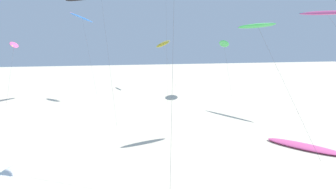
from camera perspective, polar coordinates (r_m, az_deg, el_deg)
The scene contains 8 objects.
flying_kite_0 at distance 54.93m, azimuth -25.81°, elevation 8.03°, with size 1.73×10.28×9.34m.
flying_kite_1 at distance 30.13m, azimuth 15.77°, elevation 11.76°, with size 4.99×8.78×10.53m.
flying_kite_2 at distance 52.96m, azimuth -15.09°, elevation 13.08°, with size 4.76×10.87×13.43m.
flying_kite_3 at distance 54.83m, azimuth 9.96°, elevation 8.93°, with size 2.71×5.80×9.60m.
flying_kite_8 at distance 45.19m, azimuth 26.46°, elevation 12.96°, with size 3.82×13.75×13.02m.
flying_kite_9 at distance 65.35m, azimuth -0.93°, elevation 9.03°, with size 2.48×10.67×9.95m.
grounded_kite_0 at distance 28.47m, azimuth 23.13°, elevation -8.51°, with size 4.21×6.42×0.28m.
grounded_kite_1 at distance 22.47m, azimuth -27.66°, elevation -13.35°, with size 2.27×5.48×0.25m.
Camera 1 is at (-5.69, -1.02, 8.06)m, focal length 34.08 mm.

